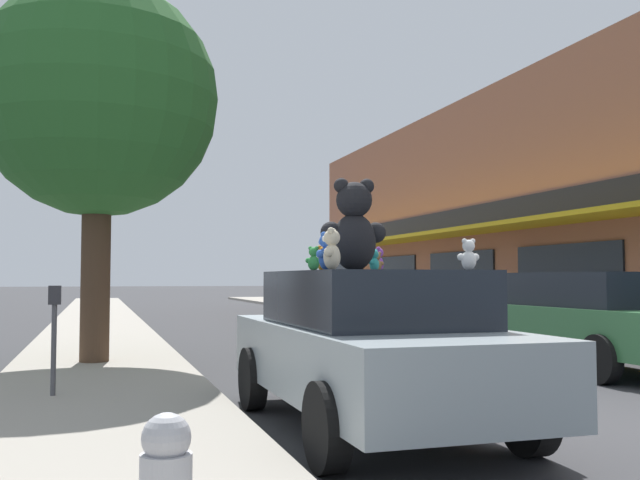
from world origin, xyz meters
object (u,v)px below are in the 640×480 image
at_px(teddy_bear_giant, 354,226).
at_px(teddy_bear_purple, 378,260).
at_px(parked_car_far_right, 402,301).
at_px(parking_meter, 54,325).
at_px(teddy_bear_white, 469,255).
at_px(teddy_bear_orange, 323,259).
at_px(teddy_bear_green, 314,259).
at_px(teddy_bear_brown, 377,262).
at_px(street_tree, 99,100).
at_px(teddy_bear_cream, 332,250).
at_px(plush_art_car, 370,345).
at_px(teddy_bear_blue, 326,252).
at_px(parked_car_far_center, 588,317).
at_px(teddy_bear_teal, 374,261).

bearing_deg(teddy_bear_giant, teddy_bear_purple, -116.77).
relative_size(parked_car_far_right, parking_meter, 3.65).
relative_size(teddy_bear_white, teddy_bear_orange, 1.11).
bearing_deg(teddy_bear_green, parked_car_far_right, -80.82).
xyz_separation_m(teddy_bear_brown, street_tree, (-3.08, 4.67, 2.77)).
relative_size(teddy_bear_cream, parked_car_far_right, 0.08).
height_order(teddy_bear_orange, parking_meter, teddy_bear_orange).
bearing_deg(teddy_bear_orange, teddy_bear_cream, 97.02).
height_order(plush_art_car, teddy_bear_blue, teddy_bear_blue).
bearing_deg(street_tree, plush_art_car, -64.96).
bearing_deg(teddy_bear_green, teddy_bear_orange, -86.06).
bearing_deg(parked_car_far_center, teddy_bear_giant, -148.67).
bearing_deg(parked_car_far_center, parked_car_far_right, 90.00).
relative_size(parked_car_far_center, parked_car_far_right, 0.97).
distance_m(plush_art_car, teddy_bear_giant, 1.19).
bearing_deg(teddy_bear_white, teddy_bear_orange, -42.56).
height_order(teddy_bear_teal, teddy_bear_purple, teddy_bear_purple).
relative_size(teddy_bear_brown, parking_meter, 0.18).
distance_m(teddy_bear_brown, parked_car_far_center, 5.24).
height_order(teddy_bear_brown, parked_car_far_center, teddy_bear_brown).
bearing_deg(teddy_bear_white, street_tree, -57.62).
distance_m(plush_art_car, street_tree, 7.17).
xyz_separation_m(plush_art_car, teddy_bear_green, (-0.56, 0.08, 0.85)).
bearing_deg(teddy_bear_purple, teddy_bear_blue, -12.19).
distance_m(teddy_bear_orange, teddy_bear_cream, 1.00).
relative_size(teddy_bear_purple, parking_meter, 0.23).
bearing_deg(teddy_bear_teal, teddy_bear_green, -4.67).
distance_m(teddy_bear_brown, street_tree, 6.25).
bearing_deg(teddy_bear_orange, teddy_bear_giant, 141.22).
xyz_separation_m(teddy_bear_white, teddy_bear_teal, (-0.36, 1.45, -0.02)).
relative_size(teddy_bear_white, teddy_bear_purple, 1.00).
bearing_deg(plush_art_car, parked_car_far_center, 32.45).
xyz_separation_m(teddy_bear_green, street_tree, (-2.06, 5.52, 2.77)).
distance_m(teddy_bear_giant, teddy_bear_teal, 0.88).
height_order(teddy_bear_giant, teddy_bear_green, teddy_bear_giant).
bearing_deg(parked_car_far_center, parking_meter, -173.06).
bearing_deg(teddy_bear_green, teddy_bear_giant, -151.87).
relative_size(teddy_bear_giant, parking_meter, 0.73).
bearing_deg(teddy_bear_teal, street_tree, -97.86).
height_order(teddy_bear_cream, parked_car_far_center, teddy_bear_cream).
bearing_deg(parking_meter, plush_art_car, -35.95).
bearing_deg(teddy_bear_green, plush_art_car, -151.14).
distance_m(teddy_bear_orange, parking_meter, 3.36).
relative_size(teddy_bear_white, street_tree, 0.05).
bearing_deg(street_tree, parked_car_far_right, 33.32).
bearing_deg(teddy_bear_blue, teddy_bear_teal, -170.75).
bearing_deg(street_tree, parked_car_far_center, -17.20).
distance_m(parked_car_far_center, street_tree, 8.84).
xyz_separation_m(plush_art_car, teddy_bear_brown, (0.46, 0.93, 0.84)).
height_order(teddy_bear_white, teddy_bear_blue, teddy_bear_blue).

